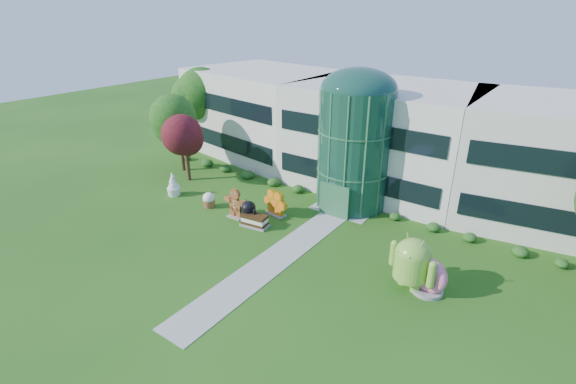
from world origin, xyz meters
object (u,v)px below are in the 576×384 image
Objects in this scene: android_black at (249,210)px; gingerbread at (236,203)px; android_green at (412,260)px; donut at (430,275)px.

gingerbread is at bearing -167.99° from android_black.
android_green reaches higher than gingerbread.
android_black is 1.40m from gingerbread.
android_green is 1.31m from donut.
android_black is at bearing -171.84° from donut.
gingerbread is (-15.86, 0.59, 0.05)m from donut.
android_black is at bearing -2.22° from gingerbread.
android_green is at bearing -157.28° from donut.
android_green is 1.86× the size of android_black.
gingerbread is at bearing -171.73° from donut.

